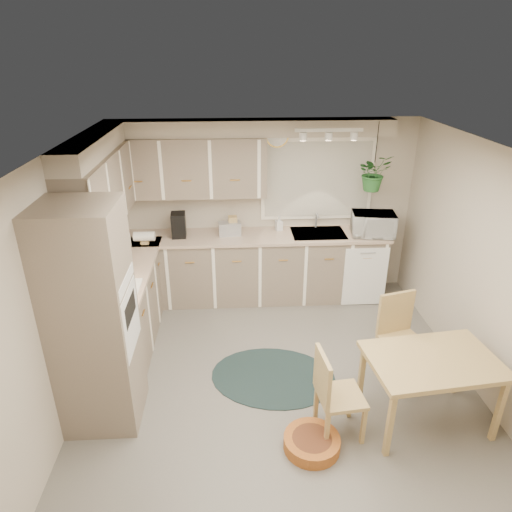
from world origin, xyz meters
The scene contains 35 objects.
floor centered at (0.00, 0.00, 0.00)m, with size 4.20×4.20×0.00m, color #66625A.
ceiling centered at (0.00, 0.00, 2.40)m, with size 4.20×4.20×0.00m, color white.
wall_back centered at (0.00, 2.10, 1.20)m, with size 4.00×0.04×2.40m, color #B6A996.
wall_front centered at (0.00, -2.10, 1.20)m, with size 4.00×0.04×2.40m, color #B6A996.
wall_left centered at (-2.00, 0.00, 1.20)m, with size 0.04×4.20×2.40m, color #B6A996.
wall_right centered at (2.00, 0.00, 1.20)m, with size 0.04×4.20×2.40m, color #B6A996.
base_cab_left centered at (-1.70, 0.88, 0.45)m, with size 0.60×1.85×0.90m, color gray.
base_cab_back centered at (-0.20, 1.80, 0.45)m, with size 3.60×0.60×0.90m, color gray.
counter_left centered at (-1.69, 0.88, 0.92)m, with size 0.64×1.89×0.04m, color beige.
counter_back centered at (-0.20, 1.79, 0.92)m, with size 3.64×0.64×0.04m, color beige.
oven_stack centered at (-1.68, -0.38, 1.05)m, with size 0.65×0.65×2.10m, color gray.
wall_oven_face centered at (-1.35, -0.38, 1.05)m, with size 0.02×0.56×0.58m, color white.
upper_cab_left centered at (-1.82, 1.00, 1.83)m, with size 0.35×2.00×0.75m, color gray.
upper_cab_back centered at (-1.00, 1.93, 1.83)m, with size 2.00×0.35×0.75m, color gray.
soffit_left centered at (-1.85, 1.00, 2.30)m, with size 0.30×2.00×0.20m, color #B6A996.
soffit_back centered at (-0.20, 1.95, 2.30)m, with size 3.60×0.30×0.20m, color #B6A996.
cooktop centered at (-1.68, 0.30, 0.94)m, with size 0.52×0.58×0.02m, color white.
range_hood centered at (-1.70, 0.30, 1.40)m, with size 0.40×0.60×0.14m, color white.
window_blinds centered at (0.70, 2.07, 1.60)m, with size 1.40×0.02×1.00m, color beige.
window_frame centered at (0.70, 2.08, 1.60)m, with size 1.50×0.02×1.10m, color white.
sink centered at (0.70, 1.80, 0.90)m, with size 0.70×0.48×0.10m, color #ACAEB3.
dishwasher_front centered at (1.30, 1.49, 0.42)m, with size 0.58×0.01×0.83m, color white.
track_light_bar centered at (0.70, 1.55, 2.33)m, with size 0.80×0.04×0.04m, color white.
wall_clock centered at (0.15, 2.07, 2.18)m, with size 0.30×0.30×0.03m, color gold.
dining_table centered at (1.29, -0.64, 0.36)m, with size 1.13×0.75×0.71m, color tan.
chair_left centered at (0.47, -0.72, 0.43)m, with size 0.40×0.40×0.86m, color tan.
chair_back centered at (1.28, 0.00, 0.46)m, with size 0.43×0.43×0.91m, color tan.
braided_rug centered at (-0.05, 0.06, 0.01)m, with size 1.33×0.99×0.01m, color black.
pet_bed centered at (0.20, -0.90, 0.06)m, with size 0.50×0.50×0.11m, color #AF5A23.
microwave centered at (1.40, 1.70, 1.13)m, with size 0.55×0.30×0.37m, color white.
soap_bottle centered at (0.18, 1.95, 0.98)m, with size 0.09×0.20×0.09m, color white.
hanging_plant centered at (1.33, 1.70, 1.73)m, with size 0.41×0.46×0.36m, color #265F28.
coffee_maker centered at (-1.14, 1.80, 1.10)m, with size 0.18×0.22×0.32m, color black.
toaster centered at (-0.48, 1.82, 1.03)m, with size 0.29×0.17×0.18m, color #ACAEB3.
knife_block centered at (-0.44, 1.85, 1.06)m, with size 0.11×0.11×0.25m, color tan.
Camera 1 is at (-0.46, -3.81, 3.19)m, focal length 32.00 mm.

